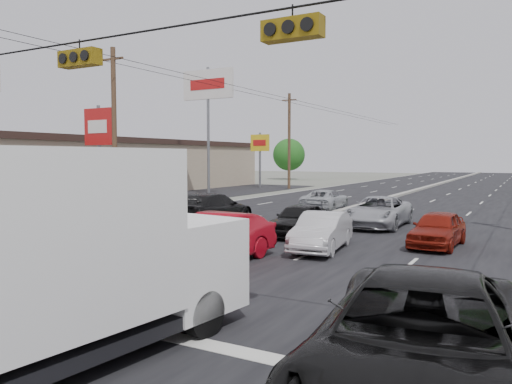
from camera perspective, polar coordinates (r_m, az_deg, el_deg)
ground at (r=13.05m, az=-23.37°, el=-11.18°), size 200.00×200.00×0.00m
road_surface at (r=39.08m, az=14.13°, el=-1.03°), size 20.00×160.00×0.02m
center_median at (r=39.07m, az=14.13°, el=-0.88°), size 0.50×160.00×0.20m
strip_mall at (r=48.63m, az=-18.74°, el=2.56°), size 12.00×42.00×4.60m
parking_lot at (r=42.51m, az=-10.50°, el=-0.58°), size 10.00×42.00×0.02m
utility_pole_left_b at (r=31.99m, az=-15.88°, el=7.01°), size 1.60×0.30×10.00m
utility_pole_left_c at (r=52.71m, az=3.81°, el=5.91°), size 1.60×0.30×10.00m
traffic_signals at (r=11.73m, az=-19.83°, el=14.33°), size 25.00×0.30×0.54m
pole_sign_mid at (r=37.30m, az=-17.52°, el=6.54°), size 2.60×0.25×7.00m
pole_sign_billboard at (r=43.61m, az=-5.51°, el=11.26°), size 5.00×0.25×11.00m
pole_sign_far at (r=54.29m, az=0.46°, el=5.12°), size 2.20×0.25×6.00m
tree_left_far at (r=74.83m, az=3.79°, el=4.28°), size 4.80×4.80×6.12m
box_truck at (r=8.51m, az=-22.38°, el=-6.84°), size 3.17×7.10×3.48m
red_sedan at (r=15.71m, az=-4.77°, el=-5.41°), size 2.07×4.86×1.56m
black_suv at (r=7.27m, az=18.36°, el=-16.23°), size 3.51×6.42×1.71m
queue_car_a at (r=21.28m, az=4.91°, el=-3.20°), size 1.68×4.03×1.37m
queue_car_b at (r=18.03m, az=7.51°, el=-4.54°), size 1.93×4.24×1.35m
queue_car_c at (r=24.62m, az=13.82°, el=-2.24°), size 2.46×5.21×1.44m
queue_car_e at (r=19.79m, az=20.04°, el=-4.02°), size 1.78×3.99×1.33m
oncoming_near at (r=23.91m, az=-5.22°, el=-2.07°), size 2.73×5.81×1.64m
oncoming_far at (r=31.74m, az=7.88°, el=-0.92°), size 2.48×4.77×1.28m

